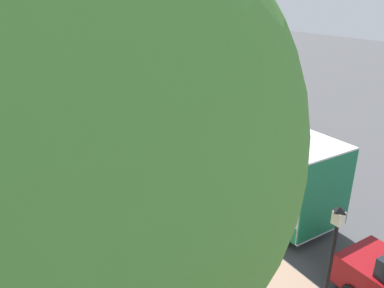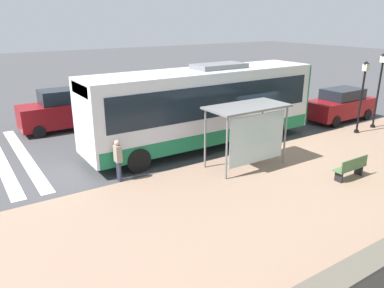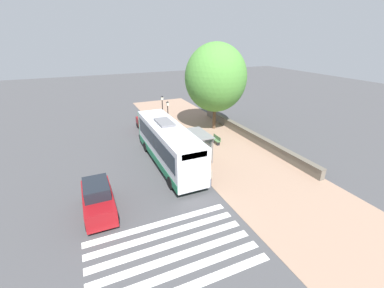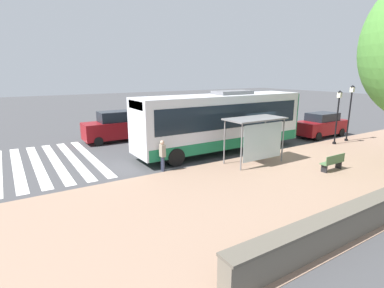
{
  "view_description": "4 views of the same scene",
  "coord_description": "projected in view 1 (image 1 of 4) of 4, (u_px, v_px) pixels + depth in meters",
  "views": [
    {
      "loc": [
        -8.19,
        -10.69,
        8.65
      ],
      "look_at": [
        0.21,
        3.0,
        2.09
      ],
      "focal_mm": 35.0,
      "sensor_mm": 36.0,
      "label": 1
    },
    {
      "loc": [
        -12.1,
        11.89,
        5.85
      ],
      "look_at": [
        -0.74,
        4.44,
        1.23
      ],
      "focal_mm": 35.0,
      "sensor_mm": 36.0,
      "label": 2
    },
    {
      "loc": [
        8.29,
        22.1,
        10.82
      ],
      "look_at": [
        -0.07,
        3.22,
        2.06
      ],
      "focal_mm": 24.0,
      "sensor_mm": 36.0,
      "label": 3
    },
    {
      "loc": [
        -13.03,
        13.66,
        4.95
      ],
      "look_at": [
        -0.13,
        5.53,
        1.3
      ],
      "focal_mm": 28.0,
      "sensor_mm": 36.0,
      "label": 4
    }
  ],
  "objects": [
    {
      "name": "street_lamp_far",
      "position": [
        332.0,
        257.0,
        9.71
      ],
      "size": [
        0.28,
        0.28,
        3.77
      ],
      "color": "black",
      "rests_on": "ground"
    },
    {
      "name": "crosswalk_stripes",
      "position": [
        184.0,
        118.0,
        27.55
      ],
      "size": [
        9.0,
        5.25,
        0.01
      ],
      "color": "silver",
      "rests_on": "ground"
    },
    {
      "name": "sidewalk_plaza",
      "position": [
        124.0,
        250.0,
        13.48
      ],
      "size": [
        9.0,
        44.0,
        0.02
      ],
      "color": "#937560",
      "rests_on": "ground"
    },
    {
      "name": "bus",
      "position": [
        230.0,
        146.0,
        17.46
      ],
      "size": [
        2.69,
        11.34,
        3.83
      ],
      "color": "silver",
      "rests_on": "ground"
    },
    {
      "name": "bus_shelter",
      "position": [
        171.0,
        157.0,
        15.89
      ],
      "size": [
        1.69,
        3.36,
        2.54
      ],
      "color": "slate",
      "rests_on": "ground"
    },
    {
      "name": "ground_plane",
      "position": [
        225.0,
        214.0,
        15.67
      ],
      "size": [
        120.0,
        120.0,
        0.0
      ],
      "primitive_type": "plane",
      "color": "#424244",
      "rests_on": "ground"
    },
    {
      "name": "bench",
      "position": [
        127.0,
        243.0,
        13.09
      ],
      "size": [
        0.4,
        1.53,
        0.88
      ],
      "color": "#4C7247",
      "rests_on": "ground"
    },
    {
      "name": "shade_tree",
      "position": [
        88.0,
        143.0,
        6.37
      ],
      "size": [
        7.22,
        7.22,
        10.23
      ],
      "color": "brown",
      "rests_on": "ground"
    },
    {
      "name": "parked_car_far_lane",
      "position": [
        264.0,
        115.0,
        24.75
      ],
      "size": [
        1.94,
        4.38,
        2.21
      ],
      "color": "maroon",
      "rests_on": "ground"
    },
    {
      "name": "pedestrian",
      "position": [
        153.0,
        139.0,
        21.0
      ],
      "size": [
        0.34,
        0.22,
        1.62
      ],
      "color": "#2D3347",
      "rests_on": "ground"
    }
  ]
}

